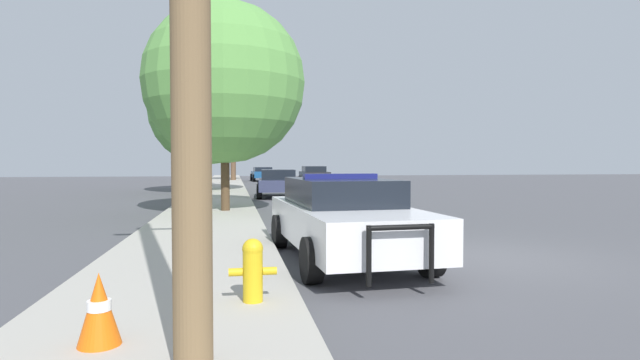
{
  "coord_description": "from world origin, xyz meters",
  "views": [
    {
      "loc": [
        -4.39,
        -8.29,
        1.72
      ],
      "look_at": [
        -0.9,
        11.61,
        1.0
      ],
      "focal_mm": 28.0,
      "sensor_mm": 36.0,
      "label": 1
    }
  ],
  "objects": [
    {
      "name": "traffic_cone",
      "position": [
        -5.54,
        -3.74,
        0.45
      ],
      "size": [
        0.37,
        0.37,
        0.63
      ],
      "color": "orange",
      "rests_on": "sidewalk_left"
    },
    {
      "name": "car_background_oncoming",
      "position": [
        1.63,
        28.54,
        0.77
      ],
      "size": [
        2.07,
        4.13,
        1.43
      ],
      "rotation": [
        0.0,
        0.0,
        3.13
      ],
      "color": "black",
      "rests_on": "ground_plane"
    },
    {
      "name": "tree_sidewalk_near",
      "position": [
        -4.63,
        8.41,
        4.32
      ],
      "size": [
        5.27,
        5.27,
        6.83
      ],
      "color": "#4C3823",
      "rests_on": "sidewalk_left"
    },
    {
      "name": "ground_plane",
      "position": [
        0.0,
        0.0,
        0.0
      ],
      "size": [
        110.0,
        110.0,
        0.0
      ],
      "primitive_type": "plane",
      "color": "#4F4F54"
    },
    {
      "name": "car_background_distant",
      "position": [
        -1.7,
        37.53,
        0.7
      ],
      "size": [
        2.13,
        4.03,
        1.28
      ],
      "rotation": [
        0.0,
        0.0,
        0.04
      ],
      "color": "navy",
      "rests_on": "ground_plane"
    },
    {
      "name": "car_background_midblock",
      "position": [
        -2.2,
        16.12,
        0.73
      ],
      "size": [
        2.25,
        4.26,
        1.37
      ],
      "rotation": [
        0.0,
        0.0,
        -0.06
      ],
      "color": "#333856",
      "rests_on": "ground_plane"
    },
    {
      "name": "sidewalk_left",
      "position": [
        -5.1,
        0.0,
        0.07
      ],
      "size": [
        3.0,
        110.0,
        0.13
      ],
      "color": "#ADA89E",
      "rests_on": "ground_plane"
    },
    {
      "name": "police_car",
      "position": [
        -2.47,
        0.26,
        0.76
      ],
      "size": [
        2.28,
        5.12,
        1.52
      ],
      "rotation": [
        0.0,
        0.0,
        3.2
      ],
      "color": "white",
      "rests_on": "ground_plane"
    },
    {
      "name": "tree_sidewalk_mid",
      "position": [
        -5.87,
        20.43,
        4.71
      ],
      "size": [
        6.29,
        6.29,
        7.73
      ],
      "color": "brown",
      "rests_on": "sidewalk_left"
    },
    {
      "name": "traffic_light",
      "position": [
        -3.43,
        25.94,
        3.64
      ],
      "size": [
        3.88,
        0.35,
        4.93
      ],
      "color": "#424247",
      "rests_on": "sidewalk_left"
    },
    {
      "name": "fire_hydrant",
      "position": [
        -4.17,
        -2.61,
        0.51
      ],
      "size": [
        0.54,
        0.24,
        0.72
      ],
      "color": "gold",
      "rests_on": "sidewalk_left"
    },
    {
      "name": "tree_sidewalk_far",
      "position": [
        -4.33,
        37.13,
        5.32
      ],
      "size": [
        3.91,
        3.91,
        7.2
      ],
      "color": "brown",
      "rests_on": "sidewalk_left"
    }
  ]
}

